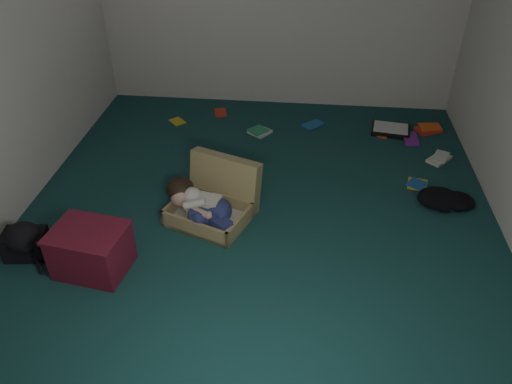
# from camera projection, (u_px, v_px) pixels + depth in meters

# --- Properties ---
(floor) EXTENTS (4.50, 4.50, 0.00)m
(floor) POSITION_uv_depth(u_px,v_px,m) (258.00, 215.00, 4.23)
(floor) COLOR #153D3C
(floor) RESTS_ON ground
(wall_front) EXTENTS (4.50, 0.00, 4.50)m
(wall_front) POSITION_uv_depth(u_px,v_px,m) (189.00, 322.00, 1.65)
(wall_front) COLOR silver
(wall_front) RESTS_ON ground
(suitcase) EXTENTS (0.81, 0.80, 0.47)m
(suitcase) POSITION_uv_depth(u_px,v_px,m) (215.00, 200.00, 4.18)
(suitcase) COLOR tan
(suitcase) RESTS_ON floor
(person) EXTENTS (0.62, 0.50, 0.29)m
(person) POSITION_uv_depth(u_px,v_px,m) (200.00, 205.00, 4.06)
(person) COLOR beige
(person) RESTS_ON suitcase
(maroon_bin) EXTENTS (0.58, 0.48, 0.36)m
(maroon_bin) POSITION_uv_depth(u_px,v_px,m) (91.00, 250.00, 3.61)
(maroon_bin) COLOR maroon
(maroon_bin) RESTS_ON floor
(backpack) EXTENTS (0.42, 0.35, 0.23)m
(backpack) POSITION_uv_depth(u_px,v_px,m) (25.00, 243.00, 3.77)
(backpack) COLOR black
(backpack) RESTS_ON floor
(clothing_pile) EXTENTS (0.46, 0.40, 0.13)m
(clothing_pile) POSITION_uv_depth(u_px,v_px,m) (448.00, 196.00, 4.35)
(clothing_pile) COLOR black
(clothing_pile) RESTS_ON floor
(paper_tray) EXTENTS (0.44, 0.36, 0.06)m
(paper_tray) POSITION_uv_depth(u_px,v_px,m) (390.00, 130.00, 5.43)
(paper_tray) COLOR black
(paper_tray) RESTS_ON floor
(book_scatter) EXTENTS (3.01, 1.52, 0.02)m
(book_scatter) POSITION_uv_depth(u_px,v_px,m) (340.00, 135.00, 5.35)
(book_scatter) COLOR gold
(book_scatter) RESTS_ON floor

